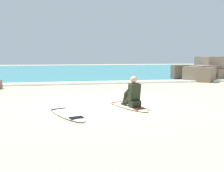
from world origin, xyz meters
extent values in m
plane|color=#CCB584|center=(0.00, 0.00, 0.00)|extent=(80.00, 80.00, 0.00)
cube|color=teal|center=(0.00, 20.45, 0.05)|extent=(80.00, 28.00, 0.10)
cube|color=white|center=(0.00, 6.75, 0.06)|extent=(80.00, 0.90, 0.11)
ellipsoid|color=#EFE5C6|center=(0.52, -0.54, 0.04)|extent=(1.16, 2.23, 0.07)
cube|color=red|center=(0.33, 0.04, 0.07)|extent=(0.49, 0.24, 0.01)
cube|color=#4A1311|center=(0.73, -1.20, 0.07)|extent=(0.42, 0.34, 0.01)
cube|color=black|center=(0.65, -0.95, 0.18)|extent=(0.38, 0.34, 0.20)
cylinder|color=black|center=(0.50, -0.80, 0.33)|extent=(0.25, 0.43, 0.43)
cylinder|color=black|center=(0.43, -0.61, 0.30)|extent=(0.19, 0.28, 0.42)
cube|color=black|center=(0.41, -0.54, 0.10)|extent=(0.16, 0.24, 0.05)
cylinder|color=black|center=(0.69, -0.75, 0.33)|extent=(0.25, 0.43, 0.43)
cylinder|color=black|center=(0.65, -0.54, 0.30)|extent=(0.19, 0.28, 0.42)
cube|color=black|center=(0.64, -0.48, 0.10)|extent=(0.16, 0.24, 0.05)
cube|color=black|center=(0.64, -0.91, 0.53)|extent=(0.41, 0.37, 0.57)
sphere|color=tan|center=(0.63, -0.88, 0.92)|extent=(0.21, 0.21, 0.21)
cylinder|color=black|center=(0.46, -0.81, 0.55)|extent=(0.19, 0.41, 0.31)
cylinder|color=black|center=(0.73, -0.73, 0.55)|extent=(0.19, 0.41, 0.31)
ellipsoid|color=silver|center=(-1.45, -1.35, 0.04)|extent=(1.24, 2.26, 0.07)
cube|color=black|center=(-1.66, -0.76, 0.07)|extent=(0.48, 0.26, 0.01)
cube|color=black|center=(-1.21, -2.02, 0.07)|extent=(0.42, 0.35, 0.01)
cube|color=#756656|center=(8.67, 8.16, 0.78)|extent=(1.55, 1.81, 1.56)
cube|color=brown|center=(6.57, 7.92, 0.50)|extent=(1.55, 1.11, 1.01)
cube|color=brown|center=(8.91, 7.53, 0.38)|extent=(1.56, 1.35, 0.75)
cube|color=#756656|center=(7.44, 7.06, 0.51)|extent=(1.50, 1.52, 1.02)
cube|color=#756656|center=(7.02, 6.72, 0.47)|extent=(1.97, 1.98, 0.94)
camera|label=1|loc=(-1.67, -8.89, 1.66)|focal=43.56mm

